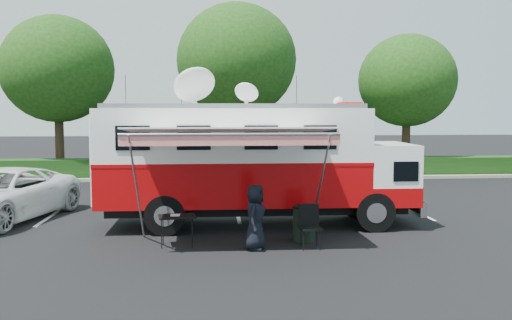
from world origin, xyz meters
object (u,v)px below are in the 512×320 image
(trash_bin, at_px, (304,224))
(white_suv, at_px, (1,221))
(folding_table, at_px, (177,217))
(command_truck, at_px, (255,162))

(trash_bin, bearing_deg, white_suv, 158.80)
(folding_table, distance_m, trash_bin, 3.27)
(command_truck, height_order, folding_table, command_truck)
(command_truck, distance_m, white_suv, 8.06)
(white_suv, bearing_deg, trash_bin, -5.82)
(command_truck, relative_size, trash_bin, 10.00)
(white_suv, distance_m, trash_bin, 9.50)
(command_truck, distance_m, trash_bin, 2.79)
(white_suv, bearing_deg, command_truck, 5.69)
(folding_table, bearing_deg, command_truck, 47.98)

